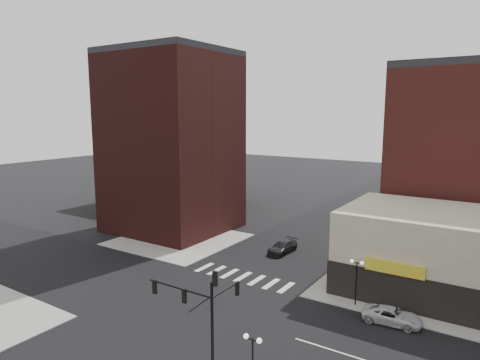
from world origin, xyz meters
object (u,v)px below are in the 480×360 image
Objects in this scene: traffic_signal at (203,308)px; street_lamp_ne at (357,271)px; white_suv at (392,316)px; street_lamp_se_a at (253,352)px; dark_sedan_north at (283,247)px.

traffic_signal is 1.87× the size of street_lamp_ne.
traffic_signal is 17.13m from white_suv.
street_lamp_ne is at bearing 73.25° from traffic_signal.
traffic_signal reaches higher than street_lamp_se_a.
street_lamp_ne is 15.70m from dark_sedan_north.
street_lamp_ne is (1.00, 16.00, 0.00)m from street_lamp_se_a.
traffic_signal is 1.87× the size of street_lamp_se_a.
dark_sedan_north reaches higher than white_suv.
street_lamp_ne is at bearing -34.85° from dark_sedan_north.
dark_sedan_north is at bearing 113.81° from street_lamp_se_a.
white_suv is 0.94× the size of dark_sedan_north.
street_lamp_se_a is (3.76, -0.17, -1.67)m from traffic_signal.
traffic_signal is at bearing -106.75° from street_lamp_ne.
street_lamp_ne reaches higher than white_suv.
street_lamp_se_a is 0.89× the size of white_suv.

